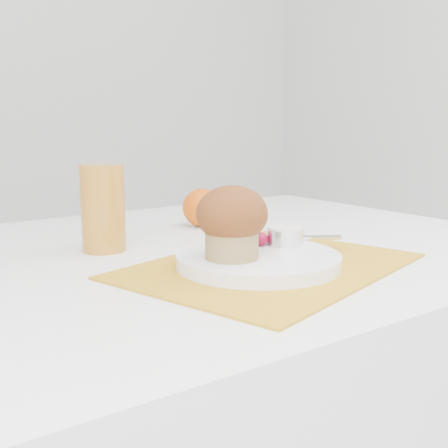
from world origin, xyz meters
TOP-DOWN VIEW (x-y plane):
  - placemat at (0.07, -0.11)m, footprint 0.46×0.38m
  - plate at (0.05, -0.11)m, footprint 0.29×0.29m
  - ramekin at (0.12, -0.09)m, footprint 0.06×0.06m
  - cream at (0.12, -0.09)m, footprint 0.05×0.05m
  - raspberry_near at (0.08, -0.06)m, footprint 0.02×0.02m
  - raspberry_far at (0.08, -0.07)m, footprint 0.02×0.02m
  - butter_knife at (0.13, -0.06)m, footprint 0.18×0.11m
  - orange at (0.16, 0.20)m, footprint 0.07×0.07m
  - juice_glass at (-0.08, 0.11)m, footprint 0.08×0.08m
  - muffin at (0.00, -0.11)m, footprint 0.09×0.09m

SIDE VIEW (x-z plane):
  - placemat at x=0.07m, z-range 0.75..0.75m
  - plate at x=0.05m, z-range 0.75..0.77m
  - butter_knife at x=0.13m, z-range 0.77..0.78m
  - raspberry_far at x=0.08m, z-range 0.77..0.79m
  - raspberry_near at x=0.08m, z-range 0.77..0.79m
  - ramekin at x=0.12m, z-range 0.77..0.79m
  - orange at x=0.16m, z-range 0.75..0.82m
  - cream at x=0.12m, z-range 0.79..0.80m
  - juice_glass at x=-0.08m, z-range 0.75..0.88m
  - muffin at x=0.00m, z-range 0.77..0.87m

